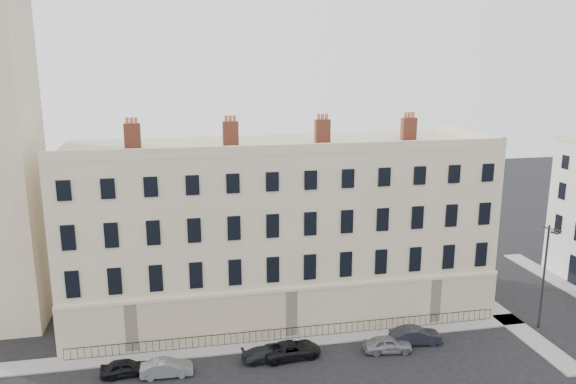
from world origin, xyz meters
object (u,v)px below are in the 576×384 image
Objects in this scene: car_d at (292,350)px; streetlamp at (545,272)px; car_b at (167,368)px; car_e at (388,344)px; car_f at (416,336)px; car_c at (266,354)px; car_a at (126,368)px.

streetlamp is (21.37, 0.52, 4.37)m from car_d.
car_b is at bearing 160.37° from streetlamp.
car_f reaches higher than car_e.
car_d is at bearing 96.43° from car_f.
car_f is 12.10m from streetlamp.
car_d is (1.99, 0.09, 0.09)m from car_c.
car_d reaches higher than car_b.
car_b is 31.00m from streetlamp.
car_e is (9.41, -0.59, 0.11)m from car_c.
car_e is at bearing -94.91° from car_a.
car_f reaches higher than car_a.
car_e is at bearing 162.94° from streetlamp.
car_d is at bearing -92.37° from car_c.
car_c is at bearing 159.51° from streetlamp.
car_e is 0.42× the size of streetlamp.
car_b is 9.32m from car_d.
car_d is 10.08m from car_f.
car_d is (9.29, 0.74, 0.01)m from car_b.
car_d is 1.19× the size of car_e.
car_b is 1.00× the size of car_c.
car_e is at bearing 112.52° from car_f.
car_a is 22.23m from car_f.
car_d is 7.45m from car_e.
car_c is at bearing -93.10° from car_a.
car_e is (19.56, -0.57, 0.03)m from car_a.
car_c is 0.41× the size of streetlamp.
car_e is (7.42, -0.68, 0.02)m from car_d.
car_a is 19.57m from car_e.
car_a is 0.39× the size of streetlamp.
streetlamp is at bearing -86.52° from car_b.
car_b is 0.90× the size of car_f.
car_e reaches higher than car_c.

